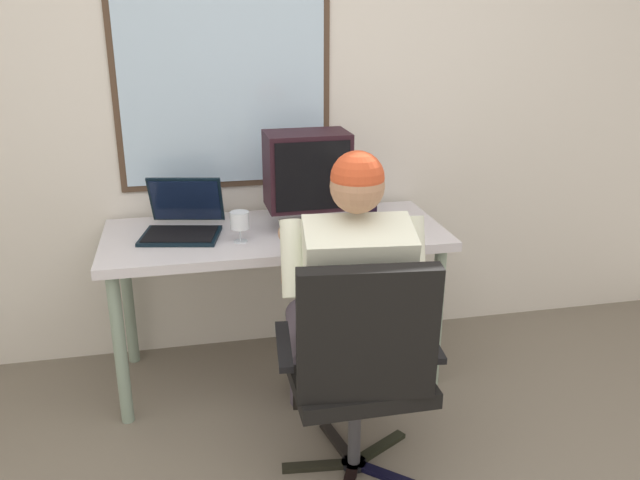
# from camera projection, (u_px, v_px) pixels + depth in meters

# --- Properties ---
(wall_rear) EXTENTS (4.97, 0.08, 2.56)m
(wall_rear) POSITION_uv_depth(u_px,v_px,m) (298.00, 99.00, 3.22)
(wall_rear) COLOR silver
(wall_rear) RESTS_ON ground
(desk) EXTENTS (1.55, 0.67, 0.74)m
(desk) POSITION_uv_depth(u_px,v_px,m) (276.00, 247.00, 3.04)
(desk) COLOR gray
(desk) RESTS_ON ground
(office_chair) EXTENTS (0.62, 0.57, 0.94)m
(office_chair) POSITION_uv_depth(u_px,v_px,m) (361.00, 361.00, 2.32)
(office_chair) COLOR black
(office_chair) RESTS_ON ground
(person_seated) EXTENTS (0.55, 0.82, 1.26)m
(person_seated) POSITION_uv_depth(u_px,v_px,m) (350.00, 300.00, 2.52)
(person_seated) COLOR #514857
(person_seated) RESTS_ON ground
(crt_monitor) EXTENTS (0.38, 0.25, 0.44)m
(crt_monitor) POSITION_uv_depth(u_px,v_px,m) (307.00, 172.00, 2.97)
(crt_monitor) COLOR beige
(crt_monitor) RESTS_ON desk
(laptop) EXTENTS (0.40, 0.41, 0.24)m
(laptop) POSITION_uv_depth(u_px,v_px,m) (183.00, 219.00, 2.97)
(laptop) COLOR black
(laptop) RESTS_ON desk
(wine_glass) EXTENTS (0.08, 0.08, 0.14)m
(wine_glass) POSITION_uv_depth(u_px,v_px,m) (240.00, 222.00, 2.84)
(wine_glass) COLOR silver
(wine_glass) RESTS_ON desk
(desk_speaker) EXTENTS (0.07, 0.09, 0.17)m
(desk_speaker) POSITION_uv_depth(u_px,v_px,m) (369.00, 199.00, 3.19)
(desk_speaker) COLOR black
(desk_speaker) RESTS_ON desk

